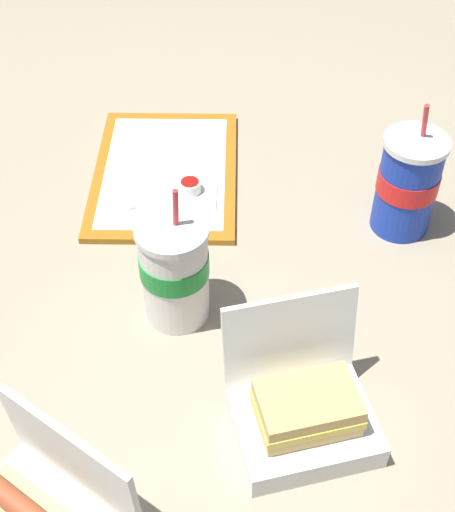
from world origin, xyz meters
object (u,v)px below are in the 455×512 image
(clamshell_sandwich_corner, at_px, (303,411))
(soda_cup_corner, at_px, (174,270))
(plastic_fork, at_px, (123,190))
(food_tray, at_px, (165,173))
(soda_cup_back, at_px, (407,184))
(ketchup_cup, at_px, (190,187))

(clamshell_sandwich_corner, height_order, soda_cup_corner, soda_cup_corner)
(plastic_fork, height_order, clamshell_sandwich_corner, clamshell_sandwich_corner)
(food_tray, height_order, clamshell_sandwich_corner, clamshell_sandwich_corner)
(soda_cup_corner, bearing_deg, plastic_fork, 19.82)
(soda_cup_back, bearing_deg, plastic_fork, 79.02)
(clamshell_sandwich_corner, relative_size, soda_cup_corner, 0.88)
(food_tray, xyz_separation_m, plastic_fork, (-0.06, 0.07, 0.01))
(soda_cup_back, bearing_deg, ketchup_cup, 76.79)
(plastic_fork, xyz_separation_m, clamshell_sandwich_corner, (-0.49, -0.26, 0.03))
(ketchup_cup, xyz_separation_m, soda_cup_back, (-0.08, -0.36, 0.06))
(soda_cup_corner, relative_size, soda_cup_back, 0.98)
(food_tray, relative_size, clamshell_sandwich_corner, 1.87)
(ketchup_cup, relative_size, plastic_fork, 0.36)
(food_tray, bearing_deg, ketchup_cup, -145.04)
(food_tray, distance_m, soda_cup_back, 0.44)
(clamshell_sandwich_corner, bearing_deg, food_tray, 19.41)
(ketchup_cup, distance_m, soda_cup_back, 0.37)
(ketchup_cup, distance_m, plastic_fork, 0.12)
(soda_cup_corner, bearing_deg, food_tray, 4.53)
(soda_cup_back, bearing_deg, soda_cup_corner, 115.64)
(food_tray, distance_m, ketchup_cup, 0.08)
(plastic_fork, height_order, soda_cup_corner, soda_cup_corner)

